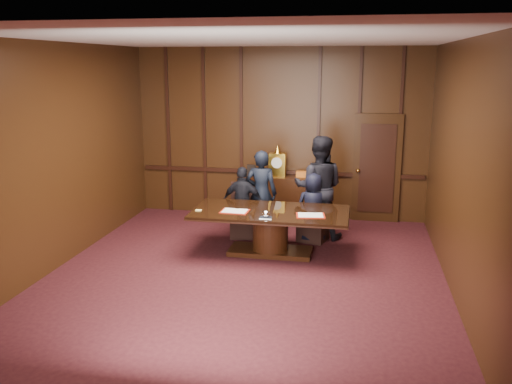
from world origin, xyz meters
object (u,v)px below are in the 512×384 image
at_px(witness_right, 319,187).
at_px(signatory_right, 313,207).
at_px(sideboard, 277,196).
at_px(witness_left, 261,193).
at_px(conference_table, 270,225).
at_px(signatory_left, 243,203).

bearing_deg(witness_right, signatory_right, 77.46).
bearing_deg(sideboard, signatory_right, -57.58).
relative_size(sideboard, witness_right, 0.84).
bearing_deg(witness_left, witness_right, -175.13).
xyz_separation_m(conference_table, signatory_left, (-0.65, 0.80, 0.16)).
distance_m(sideboard, signatory_left, 1.44).
bearing_deg(sideboard, conference_table, -84.35).
relative_size(conference_table, signatory_right, 2.05).
relative_size(sideboard, conference_table, 0.61).
bearing_deg(signatory_left, conference_table, 130.40).
bearing_deg(witness_left, signatory_left, 30.63).
xyz_separation_m(sideboard, signatory_left, (-0.44, -1.36, 0.18)).
distance_m(signatory_right, witness_left, 1.02).
bearing_deg(signatory_left, witness_left, -148.38).
distance_m(signatory_left, signatory_right, 1.30).
height_order(conference_table, signatory_right, signatory_right).
height_order(signatory_left, witness_left, witness_left).
height_order(sideboard, signatory_right, sideboard).
height_order(sideboard, conference_table, sideboard).
bearing_deg(conference_table, signatory_left, 129.09).
height_order(conference_table, witness_right, witness_right).
bearing_deg(witness_right, sideboard, -47.68).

